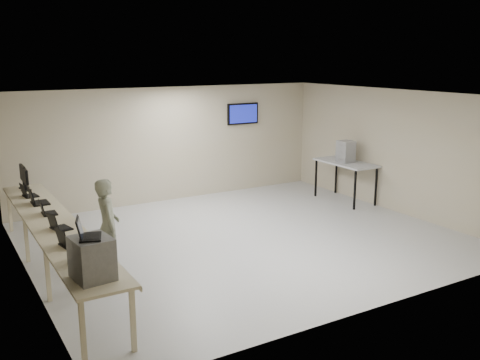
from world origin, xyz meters
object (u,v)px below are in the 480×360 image
equipment_box (92,258)px  side_table (346,165)px  workbench (54,228)px  soldier (108,226)px

equipment_box → side_table: (7.25, 3.68, -0.24)m
workbench → side_table: side_table is taller
workbench → soldier: 0.84m
equipment_box → soldier: bearing=62.5°
equipment_box → soldier: size_ratio=0.32×
soldier → side_table: bearing=-69.2°
equipment_box → side_table: 8.13m
soldier → side_table: soldier is taller
equipment_box → side_table: equipment_box is taller
equipment_box → side_table: size_ratio=0.31×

